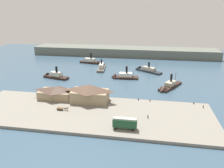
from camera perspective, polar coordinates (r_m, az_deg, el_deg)
ground_plane at (r=120.27m, az=-3.21°, el=-3.10°), size 320.00×320.00×0.00m
quay_promenade at (r=100.60m, az=-6.00°, el=-7.43°), size 110.00×36.00×1.20m
seawall_edge at (r=116.84m, az=-3.61°, el=-3.53°), size 110.00×0.80×1.00m
ferry_shed_central_terminal at (r=116.69m, az=-14.29°, el=-2.06°), size 17.08×9.55×6.35m
ferry_shed_west_terminal at (r=109.25m, az=-5.76°, el=-2.30°), size 18.19×10.41×8.85m
street_tram at (r=85.57m, az=3.34°, el=-9.93°), size 9.23×2.67×4.59m
horse_cart at (r=103.32m, az=-12.67°, el=-6.14°), size 5.64×1.51×1.87m
pedestrian_by_tram at (r=95.21m, az=9.25°, el=-8.29°), size 0.41×0.41×1.64m
pedestrian_near_west_shed at (r=111.45m, az=22.49°, el=-5.39°), size 0.39×0.39×1.57m
mooring_post_west at (r=114.35m, az=20.38°, el=-4.65°), size 0.44×0.44×0.90m
mooring_post_east at (r=111.86m, az=9.76°, el=-4.20°), size 0.44×0.44×0.90m
mooring_post_center_west at (r=112.31m, az=6.82°, el=-3.95°), size 0.44×0.44×0.90m
ferry_moored_west at (r=191.68m, az=-5.21°, el=5.80°), size 19.59×7.46×10.52m
ferry_outer_harbor at (r=168.52m, az=8.68°, el=3.68°), size 21.45×16.94×9.11m
ferry_approaching_east at (r=150.12m, az=2.67°, el=2.01°), size 18.60×6.91×10.49m
ferry_near_quay at (r=134.61m, az=14.29°, el=-0.68°), size 16.07×22.68×9.96m
ferry_approaching_west at (r=174.78m, az=-2.65°, el=4.46°), size 7.65×22.63×9.79m
ferry_moored_east at (r=155.74m, az=-14.83°, el=2.06°), size 20.00×9.33×9.83m
far_headland at (r=223.81m, az=3.05°, el=8.39°), size 180.00×24.00×8.00m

